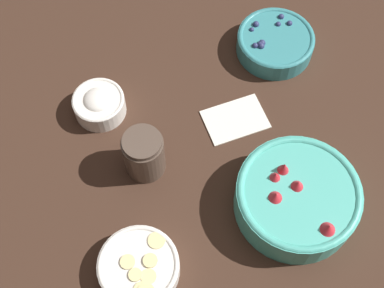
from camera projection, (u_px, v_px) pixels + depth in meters
ground_plane at (206, 139)px, 1.12m from camera, size 4.00×4.00×0.00m
bowl_strawberries at (297, 197)px, 1.01m from camera, size 0.24×0.24×0.10m
bowl_blueberries at (275, 42)px, 1.20m from camera, size 0.17×0.17×0.06m
bowl_bananas at (139, 267)px, 0.97m from camera, size 0.15×0.15×0.05m
bowl_cream at (99, 104)px, 1.13m from camera, size 0.11×0.11×0.06m
jar_chocolate at (144, 155)px, 1.05m from camera, size 0.08×0.08×0.11m
napkin at (235, 119)px, 1.14m from camera, size 0.14×0.10×0.01m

